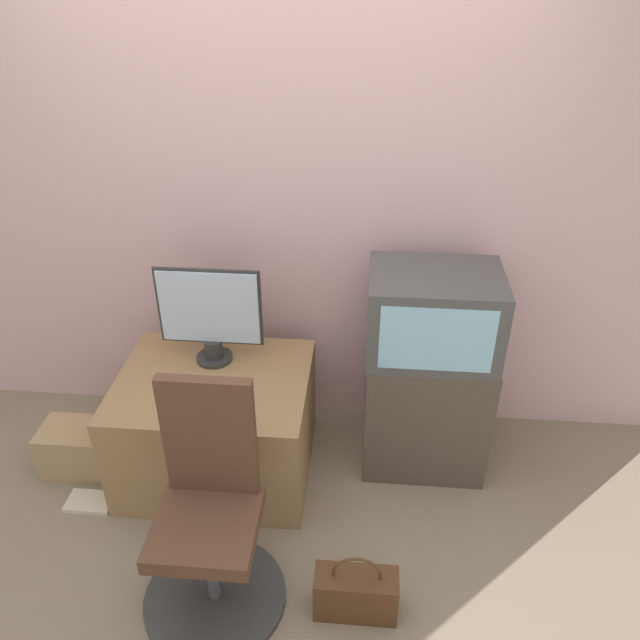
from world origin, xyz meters
name	(u,v)px	position (x,y,z in m)	size (l,w,h in m)	color
ground_plane	(251,602)	(0.00, 0.00, 0.00)	(12.00, 12.00, 0.00)	#7F705B
wall_back	(284,198)	(0.00, 1.32, 1.30)	(4.40, 0.05, 2.60)	beige
desk	(217,424)	(-0.30, 0.78, 0.29)	(0.93, 0.77, 0.57)	#937047
side_stand	(425,402)	(0.75, 0.98, 0.34)	(0.61, 0.51, 0.68)	#4C4238
main_monitor	(210,315)	(-0.32, 0.94, 0.83)	(0.51, 0.18, 0.51)	#2D2D2D
keyboard	(204,390)	(-0.31, 0.68, 0.58)	(0.30, 0.11, 0.01)	#2D2D2D
mouse	(246,394)	(-0.11, 0.65, 0.59)	(0.06, 0.04, 0.03)	black
crt_tv	(433,314)	(0.75, 0.95, 0.89)	(0.61, 0.46, 0.41)	#474747
office_chair	(210,525)	(-0.15, 0.06, 0.39)	(0.60, 0.60, 1.03)	#333333
cardboard_box_lower	(77,448)	(-1.04, 0.71, 0.13)	(0.34, 0.25, 0.26)	#A3845B
handbag	(356,594)	(0.44, 0.00, 0.11)	(0.34, 0.14, 0.33)	#4C2D19
book	(90,502)	(-0.89, 0.46, 0.01)	(0.23, 0.14, 0.02)	beige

